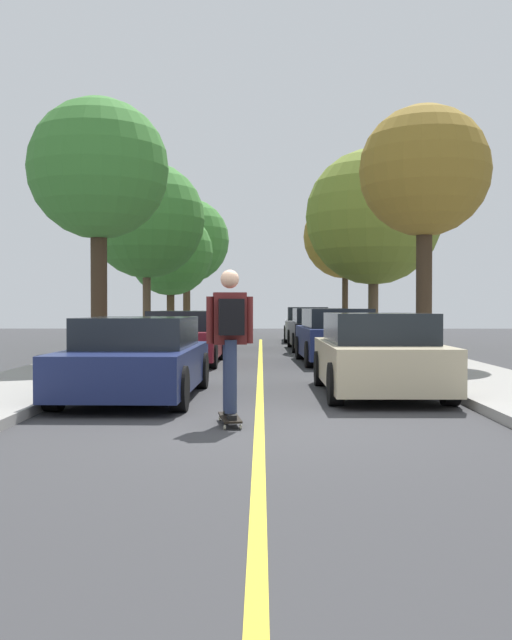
{
  "coord_description": "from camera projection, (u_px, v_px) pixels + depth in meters",
  "views": [
    {
      "loc": [
        0.02,
        -8.78,
        1.46
      ],
      "look_at": [
        -0.11,
        9.46,
        1.13
      ],
      "focal_mm": 40.56,
      "sensor_mm": 36.0,
      "label": 1
    }
  ],
  "objects": [
    {
      "name": "parked_car_right_far",
      "position": [
        318.0,
        330.0,
        24.49
      ],
      "size": [
        1.99,
        4.53,
        1.42
      ],
      "color": "black",
      "rests_on": "ground"
    },
    {
      "name": "parked_car_left_far",
      "position": [
        205.0,
        330.0,
        25.49
      ],
      "size": [
        1.89,
        4.28,
        1.33
      ],
      "color": "black",
      "rests_on": "ground"
    },
    {
      "name": "center_line",
      "position": [
        260.0,
        389.0,
        12.8
      ],
      "size": [
        0.12,
        39.2,
        0.01
      ],
      "primitive_type": "cube",
      "color": "gold",
      "rests_on": "ground"
    },
    {
      "name": "parked_car_left_near",
      "position": [
        184.0,
        337.0,
        18.63
      ],
      "size": [
        1.94,
        4.41,
        1.36
      ],
      "color": "maroon",
      "rests_on": "ground"
    },
    {
      "name": "parked_car_left_nearest",
      "position": [
        137.0,
        358.0,
        11.56
      ],
      "size": [
        2.06,
        4.34,
        1.29
      ],
      "color": "navy",
      "rests_on": "ground"
    },
    {
      "name": "skateboard",
      "position": [
        230.0,
        418.0,
        8.93
      ],
      "size": [
        0.34,
        0.86,
        0.1
      ],
      "color": "black",
      "rests_on": "ground"
    },
    {
      "name": "street_tree_left_farthest",
      "position": [
        187.0,
        241.0,
        37.87
      ],
      "size": [
        4.46,
        4.46,
        7.04
      ],
      "color": "#4C3823",
      "rests_on": "sidewalk_left"
    },
    {
      "name": "parked_car_right_nearest",
      "position": [
        378.0,
        355.0,
        12.02
      ],
      "size": [
        1.91,
        4.12,
        1.36
      ],
      "color": "#BCAD89",
      "rests_on": "ground"
    },
    {
      "name": "parked_car_right_near",
      "position": [
        336.0,
        336.0,
        18.75
      ],
      "size": [
        1.97,
        4.27,
        1.42
      ],
      "color": "navy",
      "rests_on": "ground"
    },
    {
      "name": "street_tree_right_nearest",
      "position": [
        424.0,
        173.0,
        17.12
      ],
      "size": [
        3.1,
        3.1,
        6.11
      ],
      "color": "#3D2D1E",
      "rests_on": "sidewalk_right"
    },
    {
      "name": "street_tree_left_near",
      "position": [
        147.0,
        220.0,
        24.64
      ],
      "size": [
        3.98,
        3.98,
        6.29
      ],
      "color": "brown",
      "rests_on": "sidewalk_left"
    },
    {
      "name": "fire_hydrant",
      "position": [
        98.0,
        353.0,
        15.41
      ],
      "size": [
        0.2,
        0.2,
        0.7
      ],
      "color": "#B2140F",
      "rests_on": "sidewalk_left"
    },
    {
      "name": "street_tree_right_near",
      "position": [
        373.0,
        217.0,
        24.91
      ],
      "size": [
        4.68,
        4.68,
        6.77
      ],
      "color": "brown",
      "rests_on": "sidewalk_right"
    },
    {
      "name": "skateboarder",
      "position": [
        230.0,
        333.0,
        8.88
      ],
      "size": [
        0.59,
        0.71,
        1.81
      ],
      "color": "black",
      "rests_on": "skateboard"
    },
    {
      "name": "street_tree_left_far",
      "position": [
        170.0,
        253.0,
        31.16
      ],
      "size": [
        3.68,
        3.68,
        5.49
      ],
      "color": "#4C3823",
      "rests_on": "sidewalk_left"
    },
    {
      "name": "parked_car_right_farthest",
      "position": [
        307.0,
        324.0,
        30.72
      ],
      "size": [
        2.05,
        4.47,
        1.45
      ],
      "color": "#B7B7BC",
      "rests_on": "ground"
    },
    {
      "name": "street_tree_left_nearest",
      "position": [
        99.0,
        170.0,
        17.38
      ],
      "size": [
        3.38,
        3.38,
        6.34
      ],
      "color": "#3D2D1E",
      "rests_on": "sidewalk_left"
    },
    {
      "name": "ground",
      "position": [
        259.0,
        426.0,
        8.8
      ],
      "size": [
        80.0,
        80.0,
        0.0
      ],
      "primitive_type": "plane",
      "color": "#353538"
    },
    {
      "name": "street_tree_right_far",
      "position": [
        345.0,
        237.0,
        33.3
      ],
      "size": [
        3.86,
        3.86,
        6.49
      ],
      "color": "#3D2D1E",
      "rests_on": "sidewalk_right"
    }
  ]
}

